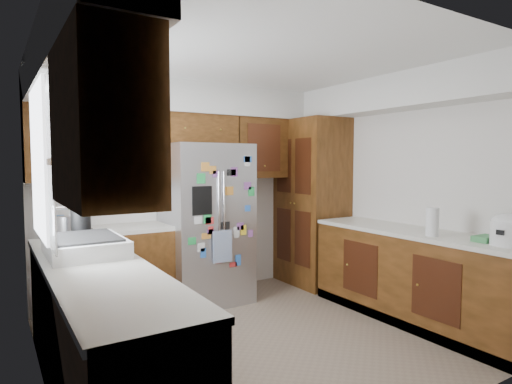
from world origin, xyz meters
The scene contains 12 objects.
floor centered at (0.00, 0.00, 0.00)m, with size 3.60×3.60×0.00m, color gray.
room_shell centered at (-0.11, 0.36, 1.82)m, with size 3.64×3.24×2.52m.
left_counter_run centered at (-1.36, 0.03, 0.43)m, with size 1.36×3.20×0.92m.
right_counter_run centered at (1.50, -0.47, 0.42)m, with size 0.63×2.25×0.92m.
pantry centered at (1.50, 1.15, 1.07)m, with size 0.60×0.90×2.15m, color #3B230B.
fridge centered at (0.00, 1.20, 0.90)m, with size 0.90×0.79×1.80m.
bridge_cabinet centered at (0.00, 1.43, 1.98)m, with size 0.96×0.34×0.35m, color #3B230B.
fridge_top_items centered at (0.08, 1.42, 2.27)m, with size 0.69×0.31×0.27m.
sink_assembly centered at (-1.50, 0.10, 0.99)m, with size 0.52×0.70×0.37m.
left_counter_clutter centered at (-1.46, 0.85, 1.05)m, with size 0.30×0.82×0.38m.
rice_cooker centered at (1.50, -1.38, 1.06)m, with size 0.31×0.30×0.27m.
paper_towel centered at (1.35, -0.76, 1.05)m, with size 0.12×0.12×0.26m, color white.
Camera 1 is at (-2.08, -3.20, 1.60)m, focal length 30.00 mm.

